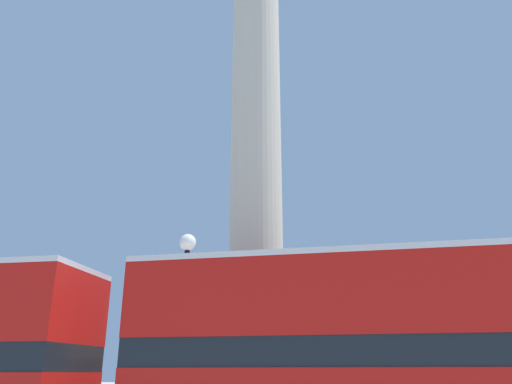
% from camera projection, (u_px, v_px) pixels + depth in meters
% --- Properties ---
extents(monument_column, '(4.99, 4.99, 19.91)m').
position_uv_depth(monument_column, '(256.00, 232.00, 16.51)').
color(monument_column, '#BCB29E').
rests_on(monument_column, ground_plane).
extents(bus_b, '(10.28, 3.32, 4.35)m').
position_uv_depth(bus_b, '(386.00, 356.00, 9.79)').
color(bus_b, '#B7140F').
rests_on(bus_b, ground_plane).
extents(street_lamp, '(0.44, 0.44, 5.55)m').
position_uv_depth(street_lamp, '(184.00, 324.00, 12.45)').
color(street_lamp, black).
rests_on(street_lamp, ground_plane).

